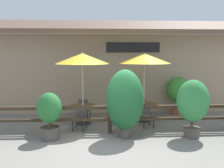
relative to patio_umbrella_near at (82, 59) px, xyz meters
The scene contains 15 objects.
ground_plane 3.52m from the patio_umbrella_near, 66.08° to the right, with size 60.00×60.00×0.00m, color gray.
building_facade 2.14m from the patio_umbrella_near, 61.90° to the left, with size 14.28×1.49×4.23m.
patio_railing 2.40m from the patio_umbrella_near, 50.14° to the right, with size 10.40×0.14×0.95m.
patio_umbrella_near is the anchor object (origin of this frame).
dining_table_near 1.94m from the patio_umbrella_near, behind, with size 1.07×1.07×0.72m.
chair_near_streetside 2.21m from the patio_umbrella_near, 93.57° to the right, with size 0.51×0.51×0.85m.
chair_near_wallside 2.21m from the patio_umbrella_near, 90.25° to the left, with size 0.51×0.51×0.85m.
patio_umbrella_middle 2.43m from the patio_umbrella_near, ahead, with size 2.05×2.05×2.77m.
dining_table_middle 3.11m from the patio_umbrella_near, ahead, with size 1.07×1.07×0.72m.
chair_middle_streetside 3.18m from the patio_umbrella_near, 12.48° to the right, with size 0.49×0.49×0.85m.
chair_middle_wallside 3.33m from the patio_umbrella_near, 22.85° to the left, with size 0.46×0.46×0.85m.
potted_plant_small_flowering 2.60m from the patio_umbrella_near, 50.04° to the right, with size 1.20×1.08×2.21m.
potted_plant_tall_tropical 4.27m from the patio_umbrella_near, 26.28° to the right, with size 1.03×0.93×1.89m.
potted_plant_entrance_palm 2.60m from the patio_umbrella_near, 118.44° to the right, with size 0.77×0.69×1.50m.
potted_plant_broad_leaf 4.58m from the patio_umbrella_near, 17.64° to the left, with size 0.95×0.86×1.70m.
Camera 1 is at (-0.37, -7.26, 2.67)m, focal length 40.00 mm.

